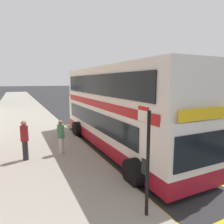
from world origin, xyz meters
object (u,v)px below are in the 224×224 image
object	(u,v)px
double_decker_bus	(117,111)
pedestrian_further_back	(25,139)
pedestrian_waiting_near_sign	(61,136)
bus_stop_sign	(146,154)
parked_car_grey_behind	(90,100)

from	to	relation	value
double_decker_bus	pedestrian_further_back	bearing A→B (deg)	-178.10
double_decker_bus	pedestrian_waiting_near_sign	xyz separation A→B (m)	(-3.12, -0.08, -1.02)
double_decker_bus	bus_stop_sign	size ratio (longest dim) A/B	3.91
bus_stop_sign	parked_car_grey_behind	size ratio (longest dim) A/B	0.69
double_decker_bus	pedestrian_further_back	xyz separation A→B (m)	(-4.75, -0.16, -0.93)
double_decker_bus	parked_car_grey_behind	bearing A→B (deg)	74.58
bus_stop_sign	pedestrian_waiting_near_sign	world-z (taller)	bus_stop_sign
parked_car_grey_behind	pedestrian_waiting_near_sign	world-z (taller)	pedestrian_waiting_near_sign
parked_car_grey_behind	pedestrian_further_back	distance (m)	22.38
double_decker_bus	pedestrian_waiting_near_sign	distance (m)	3.28
double_decker_bus	pedestrian_further_back	distance (m)	4.84
double_decker_bus	pedestrian_further_back	world-z (taller)	double_decker_bus
double_decker_bus	pedestrian_waiting_near_sign	world-z (taller)	double_decker_bus
parked_car_grey_behind	pedestrian_waiting_near_sign	size ratio (longest dim) A/B	2.51
pedestrian_further_back	double_decker_bus	bearing A→B (deg)	1.90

